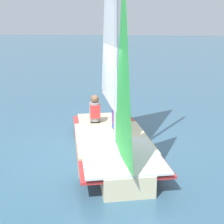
# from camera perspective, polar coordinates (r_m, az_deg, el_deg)

# --- Properties ---
(ground_plane) EXTENTS (260.00, 260.00, 0.00)m
(ground_plane) POSITION_cam_1_polar(r_m,az_deg,el_deg) (7.47, 0.00, -7.54)
(ground_plane) COLOR #38607A
(sailboat_main) EXTENTS (3.14, 4.50, 6.06)m
(sailboat_main) POSITION_cam_1_polar(r_m,az_deg,el_deg) (7.22, -0.04, -1.35)
(sailboat_main) COLOR beige
(sailboat_main) RESTS_ON ground_plane
(sailor_helm) EXTENTS (0.39, 0.41, 1.16)m
(sailor_helm) POSITION_cam_1_polar(r_m,az_deg,el_deg) (7.86, 1.05, -1.48)
(sailor_helm) COLOR black
(sailor_helm) RESTS_ON ground_plane
(sailor_crew) EXTENTS (0.39, 0.41, 1.16)m
(sailor_crew) POSITION_cam_1_polar(r_m,az_deg,el_deg) (8.42, -3.14, -0.46)
(sailor_crew) COLOR black
(sailor_crew) RESTS_ON ground_plane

